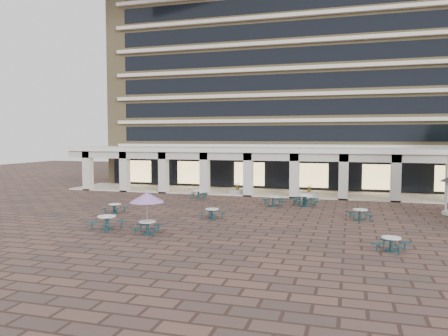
{
  "coord_description": "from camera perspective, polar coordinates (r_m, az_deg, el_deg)",
  "views": [
    {
      "loc": [
        6.92,
        -26.52,
        5.37
      ],
      "look_at": [
        -1.69,
        3.0,
        3.22
      ],
      "focal_mm": 35.0,
      "sensor_mm": 36.0,
      "label": 1
    }
  ],
  "objects": [
    {
      "name": "picnic_table_6",
      "position": [
        24.67,
        -10.04,
        -4.02
      ],
      "size": [
        2.0,
        2.0,
        2.31
      ],
      "rotation": [
        0.0,
        0.0,
        0.19
      ],
      "color": "#153740",
      "rests_on": "ground"
    },
    {
      "name": "picnic_table_8",
      "position": [
        32.22,
        -14.06,
        -5.02
      ],
      "size": [
        1.57,
        1.57,
        0.65
      ],
      "rotation": [
        0.0,
        0.0,
        -0.11
      ],
      "color": "#153740",
      "rests_on": "ground"
    },
    {
      "name": "retail_arcade",
      "position": [
        41.96,
        6.75,
        0.73
      ],
      "size": [
        42.0,
        6.6,
        4.4
      ],
      "color": "white",
      "rests_on": "ground"
    },
    {
      "name": "picnic_table_10",
      "position": [
        34.89,
        10.63,
        -4.08
      ],
      "size": [
        2.31,
        2.31,
        0.86
      ],
      "rotation": [
        0.0,
        0.0,
        0.37
      ],
      "color": "#153740",
      "rests_on": "ground"
    },
    {
      "name": "picnic_table_12",
      "position": [
        38.58,
        -3.36,
        -3.36
      ],
      "size": [
        1.82,
        1.82,
        0.73
      ],
      "rotation": [
        0.0,
        0.0,
        0.17
      ],
      "color": "#153740",
      "rests_on": "ground"
    },
    {
      "name": "picnic_table_5",
      "position": [
        29.07,
        -1.57,
        -5.86
      ],
      "size": [
        1.74,
        1.74,
        0.67
      ],
      "rotation": [
        0.0,
        0.0,
        -0.26
      ],
      "color": "#153740",
      "rests_on": "ground"
    },
    {
      "name": "picnic_table_1",
      "position": [
        26.59,
        -15.05,
        -6.75
      ],
      "size": [
        2.12,
        2.12,
        0.8
      ],
      "rotation": [
        0.0,
        0.0,
        -0.29
      ],
      "color": "#153740",
      "rests_on": "ground"
    },
    {
      "name": "planter_right",
      "position": [
        39.88,
        11.11,
        -3.14
      ],
      "size": [
        1.5,
        0.6,
        1.22
      ],
      "color": "gray",
      "rests_on": "ground"
    },
    {
      "name": "planter_left",
      "position": [
        41.0,
        1.8,
        -2.87
      ],
      "size": [
        1.5,
        0.6,
        1.21
      ],
      "color": "gray",
      "rests_on": "ground"
    },
    {
      "name": "ground",
      "position": [
        27.93,
        1.62,
        -7.09
      ],
      "size": [
        120.0,
        120.0,
        0.0
      ],
      "primitive_type": "plane",
      "color": "brown",
      "rests_on": "ground"
    },
    {
      "name": "picnic_table_7",
      "position": [
        29.91,
        17.35,
        -5.7
      ],
      "size": [
        1.8,
        1.8,
        0.71
      ],
      "rotation": [
        0.0,
        0.0,
        0.19
      ],
      "color": "#153740",
      "rests_on": "ground"
    },
    {
      "name": "picnic_table_2",
      "position": [
        22.36,
        21.0,
        -9.11
      ],
      "size": [
        1.83,
        1.83,
        0.68
      ],
      "rotation": [
        0.0,
        0.0,
        -0.37
      ],
      "color": "#153740",
      "rests_on": "ground"
    },
    {
      "name": "apartment_building",
      "position": [
        52.94,
        8.79,
        11.8
      ],
      "size": [
        40.0,
        15.5,
        25.2
      ],
      "color": "#927D52",
      "rests_on": "ground"
    },
    {
      "name": "picnic_table_9",
      "position": [
        34.46,
        6.47,
        -4.21
      ],
      "size": [
        2.08,
        2.08,
        0.78
      ],
      "rotation": [
        0.0,
        0.0,
        0.32
      ],
      "color": "#153740",
      "rests_on": "ground"
    },
    {
      "name": "picnic_table_13",
      "position": [
        35.43,
        10.43,
        -3.97
      ],
      "size": [
        2.16,
        2.16,
        0.84
      ],
      "rotation": [
        0.0,
        0.0,
        -0.24
      ],
      "color": "#153740",
      "rests_on": "ground"
    }
  ]
}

